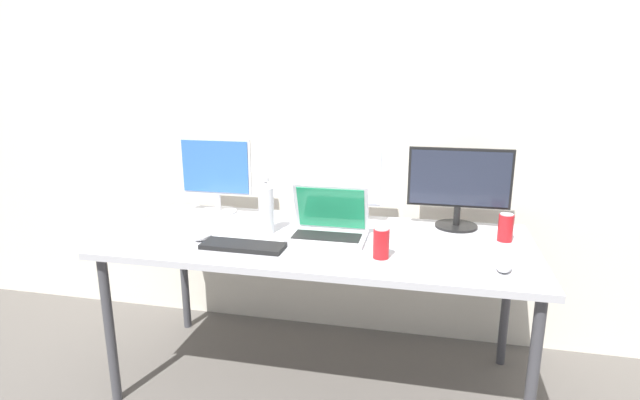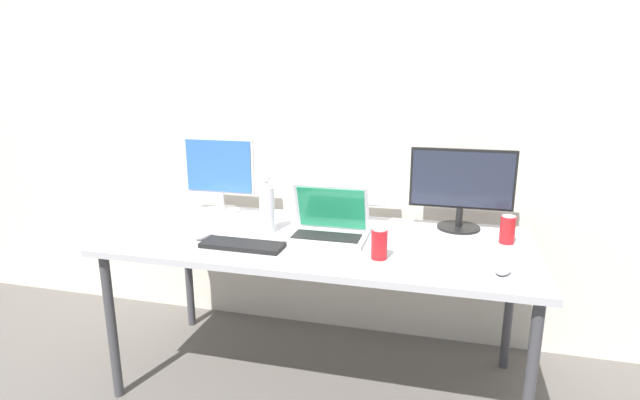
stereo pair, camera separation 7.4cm
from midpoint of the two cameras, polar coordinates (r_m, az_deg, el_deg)
ground_plane at (r=2.62m, az=0.86°, el=-19.86°), size 16.00×16.00×0.00m
wall_back at (r=2.74m, az=3.93°, el=10.74°), size 7.00×0.08×2.60m
work_desk at (r=2.30m, az=0.93°, el=-5.65°), size 1.90×0.82×0.74m
monitor_left at (r=2.70m, az=-10.63°, el=3.08°), size 0.39×0.20×0.40m
monitor_center at (r=2.50m, az=2.96°, el=2.20°), size 0.47×0.17×0.37m
monitor_right at (r=2.47m, az=16.70°, el=1.55°), size 0.48×0.20×0.39m
laptop_silver at (r=2.28m, az=1.96°, el=-2.98°), size 0.35×0.24×0.24m
keyboard_main at (r=2.19m, az=-7.90°, el=-5.12°), size 0.36×0.13×0.02m
mouse_by_keyboard at (r=2.03m, az=21.16°, el=-7.35°), size 0.08×0.11×0.04m
mouse_by_laptop at (r=2.33m, az=-12.23°, el=-3.92°), size 0.09×0.12×0.03m
water_bottle at (r=2.35m, az=-5.17°, el=-0.76°), size 0.07×0.07×0.27m
soda_can_near_keyboard at (r=2.04m, az=7.83°, el=-5.01°), size 0.07×0.07×0.13m
soda_can_by_laptop at (r=2.37m, az=21.49°, el=-3.16°), size 0.07×0.07×0.13m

